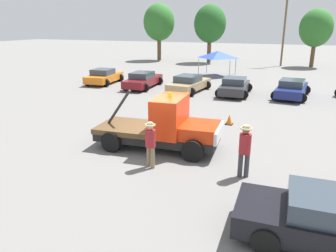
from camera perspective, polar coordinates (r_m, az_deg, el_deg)
name	(u,v)px	position (r m, az deg, el deg)	size (l,w,h in m)	color
ground_plane	(157,147)	(14.44, -1.85, -3.76)	(160.00, 160.00, 0.00)	slate
tow_truck	(165,127)	(14.02, -0.59, -0.22)	(5.50, 2.58, 2.51)	black
person_near_truck	(245,147)	(11.66, 13.24, -3.58)	(0.43, 0.43, 1.92)	#38383D
person_at_hood	(150,141)	(12.15, -3.08, -2.67)	(0.39, 0.39, 1.78)	#847051
parked_car_orange	(104,76)	(30.39, -11.10, 8.47)	(2.71, 4.42, 1.34)	orange
parked_car_maroon	(143,80)	(28.00, -4.39, 8.00)	(2.56, 4.98, 1.34)	maroon
parked_car_tan	(189,84)	(26.22, 3.66, 7.37)	(2.80, 4.87, 1.34)	tan
parked_car_charcoal	(235,86)	(25.57, 11.52, 6.79)	(2.54, 4.47, 1.34)	#2D2D33
parked_car_navy	(292,89)	(25.78, 20.74, 6.10)	(2.70, 4.83, 1.34)	navy
canopy_tent_blue	(218,55)	(34.54, 8.72, 12.20)	(3.22, 3.22, 2.54)	#9E9EA3
tree_left	(316,28)	(45.06, 24.38, 15.27)	(3.90, 3.90, 6.96)	brown
tree_center	(210,24)	(46.36, 7.33, 17.21)	(4.29, 4.29, 7.66)	brown
tree_right	(159,22)	(49.16, -1.58, 17.58)	(4.46, 4.46, 7.96)	brown
traffic_cone	(229,120)	(17.94, 10.62, 1.07)	(0.40, 0.40, 0.55)	black
utility_pole	(285,24)	(44.58, 19.67, 16.36)	(2.20, 0.24, 9.73)	brown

